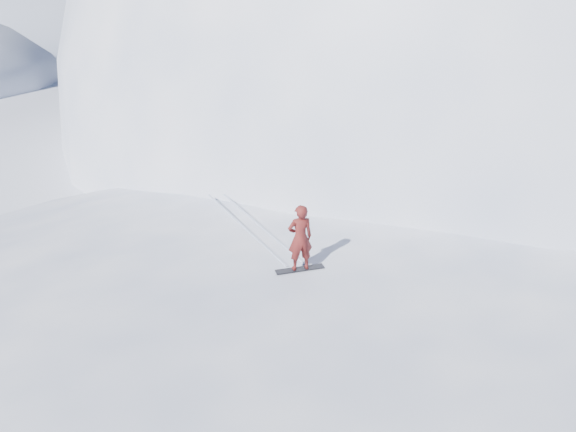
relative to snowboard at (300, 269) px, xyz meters
name	(u,v)px	position (x,y,z in m)	size (l,w,h in m)	color
ground	(343,413)	(0.15, -2.69, -2.41)	(400.00, 400.00, 0.00)	white
near_ridge	(333,331)	(1.15, 0.31, -2.41)	(36.00, 28.00, 4.80)	white
summit_peak	(467,118)	(22.15, 23.31, -2.41)	(60.00, 56.00, 56.00)	white
peak_shoulder	(362,151)	(10.15, 17.31, -2.41)	(28.00, 24.00, 18.00)	white
wind_bumps	(292,361)	(-0.41, -0.57, -2.41)	(16.00, 14.40, 1.00)	white
snowboard	(300,269)	(0.00, 0.00, 0.00)	(1.29, 0.24, 0.02)	black
snowboarder	(300,238)	(0.00, 0.00, 0.90)	(0.65, 0.42, 1.77)	maroon
board_tracks	(250,224)	(-0.54, 3.18, 0.01)	(1.61, 5.92, 0.04)	silver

